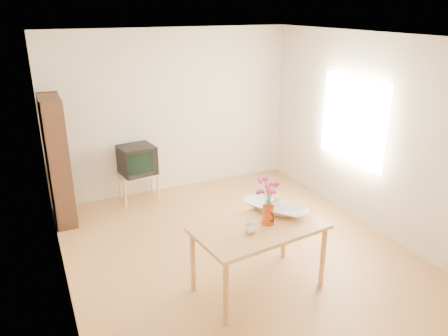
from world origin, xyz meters
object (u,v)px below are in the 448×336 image
table (259,233)px  pitcher (268,215)px  bowl (275,192)px  television (137,159)px  mug (250,228)px

table → pitcher: (0.11, 0.02, 0.18)m
bowl → television: (-0.91, 2.56, -0.30)m
table → television: television is taller
bowl → television: bearing=109.7°
mug → bowl: (0.48, 0.32, 0.19)m
pitcher → bowl: (0.22, 0.22, 0.14)m
mug → bowl: 0.61m
pitcher → bowl: bowl is taller
pitcher → television: size_ratio=0.38×
pitcher → table: bearing=-165.9°
television → mug: bearing=-89.0°
pitcher → mug: 0.28m
television → bowl: bearing=-77.9°
bowl → television: 2.73m
television → table: bearing=-85.8°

